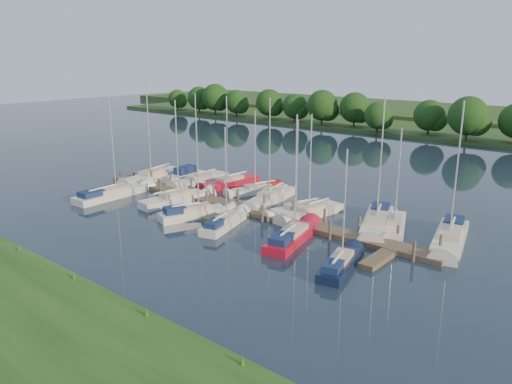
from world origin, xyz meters
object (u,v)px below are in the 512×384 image
Objects in this scene: motorboat at (184,176)px; sailboat_n_5 at (271,199)px; sailboat_s_2 at (195,214)px; dock at (238,210)px; sailboat_n_0 at (153,177)px.

sailboat_n_5 reaches higher than motorboat.
sailboat_s_2 is at bearing 137.55° from motorboat.
sailboat_n_0 reaches higher than dock.
sailboat_n_5 is at bearing 176.88° from sailboat_n_0.
motorboat is (2.66, 2.73, 0.10)m from sailboat_n_0.
motorboat is 0.60× the size of sailboat_s_2.
dock is 3.57× the size of sailboat_n_5.
sailboat_s_2 is at bearing 145.74° from sailboat_n_0.
dock is 6.87× the size of motorboat.
sailboat_n_5 is at bearing 97.46° from sailboat_s_2.
motorboat is 0.52× the size of sailboat_n_5.
sailboat_s_2 is (-2.21, -8.71, 0.06)m from sailboat_n_5.
sailboat_n_0 reaches higher than sailboat_n_5.
dock is at bearing 160.47° from sailboat_n_0.
sailboat_s_2 is (-1.94, -3.86, 0.15)m from dock.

